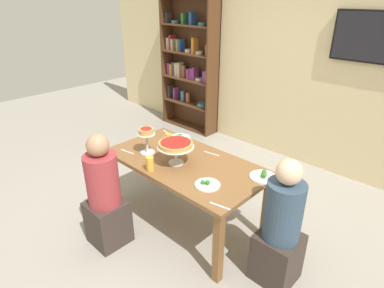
{
  "coord_description": "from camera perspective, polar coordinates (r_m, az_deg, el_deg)",
  "views": [
    {
      "loc": [
        1.96,
        -1.95,
        2.23
      ],
      "look_at": [
        0.0,
        0.1,
        0.89
      ],
      "focal_mm": 29.8,
      "sensor_mm": 36.0,
      "label": 1
    }
  ],
  "objects": [
    {
      "name": "television",
      "position": [
        4.22,
        30.14,
        16.17
      ],
      "size": [
        0.94,
        0.05,
        0.56
      ],
      "color": "black"
    },
    {
      "name": "ground_plane",
      "position": [
        3.55,
        -1.15,
        -13.6
      ],
      "size": [
        12.0,
        12.0,
        0.0
      ],
      "primitive_type": "plane",
      "color": "gray"
    },
    {
      "name": "deep_dish_pizza_stand",
      "position": [
        3.02,
        -2.94,
        -0.28
      ],
      "size": [
        0.35,
        0.35,
        0.23
      ],
      "color": "silver",
      "rests_on": "dining_table"
    },
    {
      "name": "beer_glass_amber_tall",
      "position": [
        2.97,
        -7.53,
        -3.55
      ],
      "size": [
        0.07,
        0.07,
        0.14
      ],
      "primitive_type": "cylinder",
      "color": "gold",
      "rests_on": "dining_table"
    },
    {
      "name": "bookshelf",
      "position": [
        5.64,
        -0.46,
        13.87
      ],
      "size": [
        1.1,
        0.3,
        2.21
      ],
      "color": "#4C2D19",
      "rests_on": "ground_plane"
    },
    {
      "name": "cutlery_fork_near",
      "position": [
        3.28,
        3.51,
        -1.72
      ],
      "size": [
        0.18,
        0.04,
        0.0
      ],
      "primitive_type": "cube",
      "rotation": [
        0.0,
        0.0,
        3.3
      ],
      "color": "silver",
      "rests_on": "dining_table"
    },
    {
      "name": "water_glass_clear_near",
      "position": [
        3.38,
        -2.29,
        -0.03
      ],
      "size": [
        0.07,
        0.07,
        0.1
      ],
      "primitive_type": "cylinder",
      "color": "white",
      "rests_on": "dining_table"
    },
    {
      "name": "salad_plate_far_diner",
      "position": [
        2.75,
        2.74,
        -7.24
      ],
      "size": [
        0.22,
        0.22,
        0.06
      ],
      "color": "white",
      "rests_on": "dining_table"
    },
    {
      "name": "cutlery_knife_far",
      "position": [
        2.52,
        5.03,
        -11.0
      ],
      "size": [
        0.18,
        0.05,
        0.0
      ],
      "primitive_type": "cube",
      "rotation": [
        0.0,
        0.0,
        0.2
      ],
      "color": "silver",
      "rests_on": "dining_table"
    },
    {
      "name": "dining_table",
      "position": [
        3.19,
        -1.25,
        -4.52
      ],
      "size": [
        1.61,
        0.86,
        0.74
      ],
      "color": "brown",
      "rests_on": "ground_plane"
    },
    {
      "name": "salad_plate_near_diner",
      "position": [
        2.93,
        12.67,
        -5.65
      ],
      "size": [
        0.24,
        0.24,
        0.07
      ],
      "color": "white",
      "rests_on": "dining_table"
    },
    {
      "name": "diner_near_left",
      "position": [
        3.13,
        -15.29,
        -9.49
      ],
      "size": [
        0.34,
        0.34,
        1.15
      ],
      "rotation": [
        0.0,
        0.0,
        1.57
      ],
      "color": "#382D28",
      "rests_on": "ground_plane"
    },
    {
      "name": "cutlery_knife_near",
      "position": [
        3.79,
        -4.57,
        2.05
      ],
      "size": [
        0.18,
        0.06,
        0.0
      ],
      "primitive_type": "cube",
      "rotation": [
        0.0,
        0.0,
        2.86
      ],
      "color": "silver",
      "rests_on": "dining_table"
    },
    {
      "name": "diner_head_east",
      "position": [
        2.76,
        15.51,
        -14.95
      ],
      "size": [
        0.34,
        0.34,
        1.15
      ],
      "rotation": [
        0.0,
        0.0,
        3.14
      ],
      "color": "#382D28",
      "rests_on": "ground_plane"
    },
    {
      "name": "salad_plate_spare",
      "position": [
        3.61,
        -2.32,
        1.16
      ],
      "size": [
        0.25,
        0.25,
        0.07
      ],
      "color": "white",
      "rests_on": "dining_table"
    },
    {
      "name": "beer_glass_amber_short",
      "position": [
        3.38,
        -4.13,
        0.54
      ],
      "size": [
        0.07,
        0.07,
        0.16
      ],
      "primitive_type": "cylinder",
      "color": "gold",
      "rests_on": "dining_table"
    },
    {
      "name": "personal_pizza_stand",
      "position": [
        3.24,
        -8.16,
        1.5
      ],
      "size": [
        0.18,
        0.18,
        0.27
      ],
      "color": "silver",
      "rests_on": "dining_table"
    },
    {
      "name": "cutlery_fork_far",
      "position": [
        3.38,
        -11.5,
        -1.36
      ],
      "size": [
        0.18,
        0.05,
        0.0
      ],
      "primitive_type": "cube",
      "rotation": [
        0.0,
        0.0,
        0.17
      ],
      "color": "silver",
      "rests_on": "dining_table"
    },
    {
      "name": "rear_partition",
      "position": [
        4.67,
        18.68,
        13.73
      ],
      "size": [
        8.0,
        0.12,
        2.8
      ],
      "primitive_type": "cube",
      "color": "beige",
      "rests_on": "ground_plane"
    }
  ]
}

